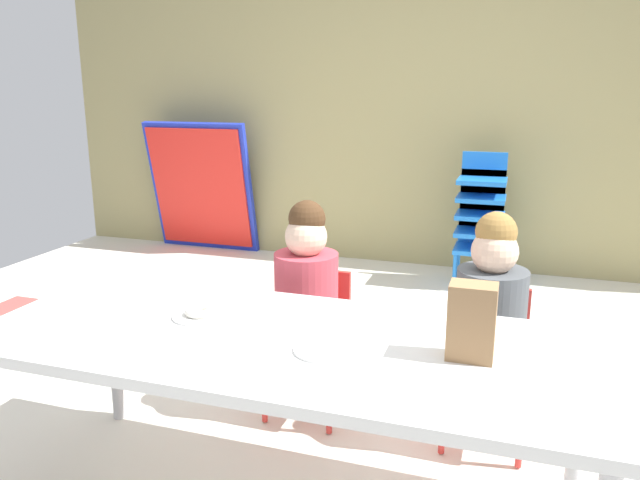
# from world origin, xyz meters

# --- Properties ---
(ground_plane) EXTENTS (6.15, 4.64, 0.02)m
(ground_plane) POSITION_xyz_m (-0.00, -0.00, -0.01)
(ground_plane) COLOR silver
(back_wall) EXTENTS (6.15, 0.10, 2.43)m
(back_wall) POSITION_xyz_m (0.00, 2.32, 1.22)
(back_wall) COLOR tan
(back_wall) RESTS_ON ground_plane
(craft_table) EXTENTS (1.94, 0.78, 0.62)m
(craft_table) POSITION_xyz_m (0.02, -0.76, 0.57)
(craft_table) COLOR white
(craft_table) RESTS_ON ground_plane
(seated_child_near_camera) EXTENTS (0.34, 0.34, 0.92)m
(seated_child_near_camera) POSITION_xyz_m (-0.12, -0.14, 0.55)
(seated_child_near_camera) COLOR red
(seated_child_near_camera) RESTS_ON ground_plane
(seated_child_middle_seat) EXTENTS (0.33, 0.33, 0.92)m
(seated_child_middle_seat) POSITION_xyz_m (0.60, -0.14, 0.55)
(seated_child_middle_seat) COLOR red
(seated_child_middle_seat) RESTS_ON ground_plane
(kid_chair_blue_stack) EXTENTS (0.32, 0.30, 0.92)m
(kid_chair_blue_stack) POSITION_xyz_m (0.42, 1.91, 0.52)
(kid_chair_blue_stack) COLOR blue
(kid_chair_blue_stack) RESTS_ON ground_plane
(folded_activity_table) EXTENTS (0.90, 0.29, 1.09)m
(folded_activity_table) POSITION_xyz_m (-1.86, 2.12, 0.54)
(folded_activity_table) COLOR #1E33BF
(folded_activity_table) RESTS_ON ground_plane
(paper_bag_brown) EXTENTS (0.13, 0.09, 0.22)m
(paper_bag_brown) POSITION_xyz_m (0.57, -0.74, 0.73)
(paper_bag_brown) COLOR #9E754C
(paper_bag_brown) RESTS_ON craft_table
(paper_plate_near_edge) EXTENTS (0.18, 0.18, 0.01)m
(paper_plate_near_edge) POSITION_xyz_m (-0.31, -0.69, 0.62)
(paper_plate_near_edge) COLOR white
(paper_plate_near_edge) RESTS_ON craft_table
(paper_plate_center_table) EXTENTS (0.18, 0.18, 0.01)m
(paper_plate_center_table) POSITION_xyz_m (0.17, -0.82, 0.62)
(paper_plate_center_table) COLOR white
(paper_plate_center_table) RESTS_ON craft_table
(donut_powdered_on_plate) EXTENTS (0.10, 0.10, 0.03)m
(donut_powdered_on_plate) POSITION_xyz_m (-0.31, -0.69, 0.64)
(donut_powdered_on_plate) COLOR white
(donut_powdered_on_plate) RESTS_ON craft_table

